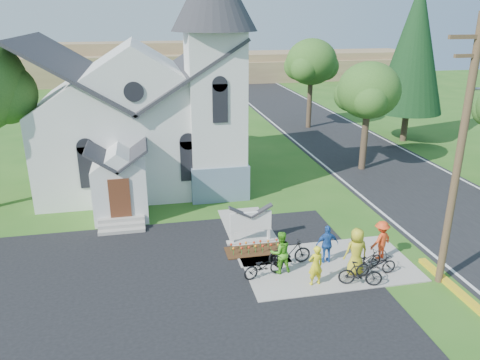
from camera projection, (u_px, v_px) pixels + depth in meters
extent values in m
plane|color=#2A5D1A|center=(298.00, 276.00, 18.72)|extent=(120.00, 120.00, 0.00)
cube|color=black|center=(116.00, 330.00, 15.53)|extent=(20.00, 16.00, 0.02)
cube|color=black|center=(362.00, 155.00, 34.44)|extent=(8.00, 90.00, 0.02)
cube|color=#9D978D|center=(328.00, 265.00, 19.46)|extent=(7.00, 4.00, 0.05)
cube|color=silver|center=(139.00, 140.00, 28.68)|extent=(11.00, 9.00, 5.00)
cube|color=slate|center=(217.00, 176.00, 26.98)|extent=(3.20, 3.20, 2.00)
cube|color=silver|center=(216.00, 116.00, 25.79)|extent=(3.00, 3.00, 9.00)
cube|color=silver|center=(121.00, 191.00, 23.62)|extent=(2.60, 2.40, 2.80)
cube|color=#5A2D19|center=(120.00, 199.00, 22.45)|extent=(1.00, 0.10, 2.00)
cube|color=#9D978D|center=(250.00, 241.00, 21.42)|extent=(2.20, 0.40, 0.10)
cube|color=white|center=(232.00, 233.00, 21.09)|extent=(0.12, 0.12, 1.00)
cube|color=white|center=(269.00, 230.00, 21.41)|extent=(0.12, 0.12, 1.00)
cube|color=white|center=(251.00, 221.00, 21.08)|extent=(1.90, 0.14, 0.90)
cube|color=#3A1E0F|center=(255.00, 251.00, 20.60)|extent=(2.60, 1.10, 0.07)
cylinder|color=#4B3525|center=(459.00, 160.00, 16.66)|extent=(0.28, 0.28, 10.00)
cube|color=#4B3525|center=(479.00, 37.00, 15.22)|extent=(2.20, 0.14, 0.14)
cube|color=#4B3525|center=(476.00, 56.00, 15.43)|extent=(1.60, 0.12, 0.12)
cylinder|color=#3C2A21|center=(364.00, 140.00, 30.71)|extent=(0.44, 0.44, 4.05)
ellipsoid|color=#305C1F|center=(369.00, 90.00, 29.61)|extent=(4.00, 4.00, 3.60)
cylinder|color=#3C2A21|center=(309.00, 103.00, 41.77)|extent=(0.44, 0.44, 4.50)
ellipsoid|color=#305C1F|center=(311.00, 62.00, 40.55)|extent=(4.40, 4.40, 3.96)
cylinder|color=#3C2A21|center=(405.00, 126.00, 37.76)|extent=(0.50, 0.50, 2.40)
cone|color=black|center=(414.00, 47.00, 35.65)|extent=(5.20, 5.20, 10.00)
cube|color=#7E6546|center=(218.00, 67.00, 70.72)|extent=(60.00, 8.00, 4.00)
cube|color=#7E6546|center=(110.00, 62.00, 69.22)|extent=(30.00, 6.00, 5.60)
cube|color=#7E6546|center=(323.00, 69.00, 72.13)|extent=(25.00, 6.00, 3.00)
imported|color=yellow|center=(316.00, 265.00, 17.79)|extent=(0.64, 0.45, 1.64)
imported|color=black|center=(264.00, 266.00, 18.45)|extent=(1.87, 1.06, 0.93)
imported|color=#4EB121|center=(280.00, 252.00, 18.63)|extent=(0.94, 0.77, 1.77)
imported|color=black|center=(290.00, 252.00, 19.33)|extent=(1.82, 0.55, 1.09)
imported|color=#2152A7|center=(327.00, 244.00, 19.39)|extent=(0.97, 0.41, 1.66)
imported|color=black|center=(367.00, 260.00, 18.97)|extent=(1.64, 1.02, 0.81)
imported|color=#E94419|center=(381.00, 240.00, 19.69)|extent=(1.26, 1.01, 1.71)
imported|color=black|center=(360.00, 274.00, 17.83)|extent=(1.73, 0.98, 1.00)
imported|color=gold|center=(356.00, 252.00, 18.48)|extent=(0.97, 0.64, 1.96)
imported|color=black|center=(376.00, 265.00, 18.55)|extent=(1.74, 0.66, 0.90)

